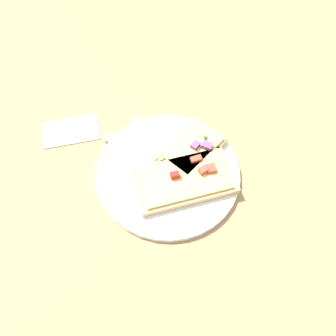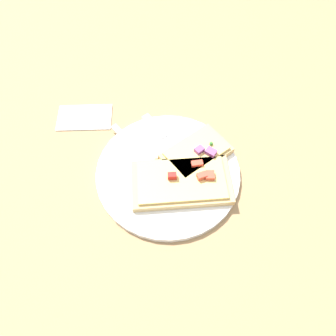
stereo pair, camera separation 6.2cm
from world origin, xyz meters
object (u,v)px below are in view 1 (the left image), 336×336
knife (161,141)px  pizza_slice_corner (192,149)px  fork (150,169)px  plate (168,172)px  napkin (71,130)px  pizza_slice_main (184,179)px

knife → pizza_slice_corner: bearing=18.8°
fork → plate: bearing=36.8°
pizza_slice_corner → napkin: 0.26m
pizza_slice_corner → napkin: pizza_slice_corner is taller
napkin → pizza_slice_main: bearing=-41.7°
pizza_slice_main → pizza_slice_corner: pizza_slice_main is taller
fork → pizza_slice_main: size_ratio=1.04×
plate → pizza_slice_corner: pizza_slice_corner is taller
fork → pizza_slice_corner: size_ratio=1.29×
fork → napkin: bearing=-170.9°
plate → pizza_slice_main: bearing=-51.9°
fork → napkin: 0.20m
pizza_slice_corner → knife: bearing=109.0°
fork → napkin: size_ratio=1.68×
knife → napkin: bearing=-149.0°
plate → pizza_slice_corner: (0.06, 0.03, 0.02)m
knife → pizza_slice_main: bearing=-23.5°
pizza_slice_corner → plate: bearing=174.2°
plate → knife: (0.00, 0.07, 0.01)m
plate → pizza_slice_corner: size_ratio=1.83×
fork → pizza_slice_main: 0.07m
fork → knife: 0.07m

